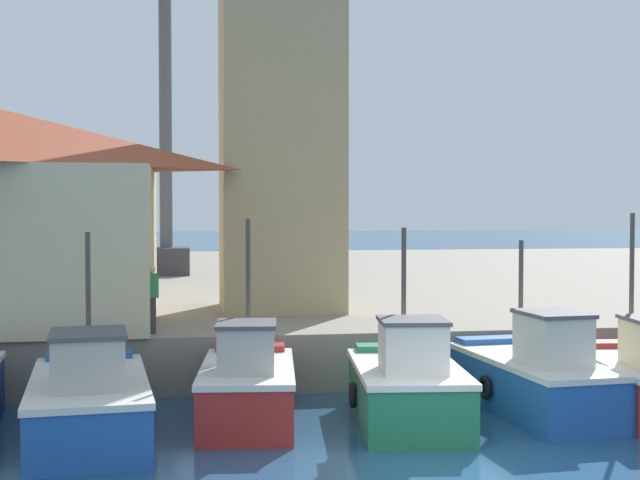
% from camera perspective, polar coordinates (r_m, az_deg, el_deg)
% --- Properties ---
extents(ground_plane, '(300.00, 300.00, 0.00)m').
position_cam_1_polar(ground_plane, '(15.19, 7.62, -14.47)').
color(ground_plane, navy).
extents(quay_wharf, '(120.00, 40.00, 1.38)m').
position_cam_1_polar(quay_wharf, '(40.71, -3.08, -3.04)').
color(quay_wharf, gray).
rests_on(quay_wharf, ground).
extents(fishing_boat_left_outer, '(2.60, 5.24, 3.85)m').
position_cam_1_polar(fishing_boat_left_outer, '(17.47, -14.58, -9.87)').
color(fishing_boat_left_outer, '#2356A8').
rests_on(fishing_boat_left_outer, ground).
extents(fishing_boat_left_inner, '(2.29, 4.37, 4.09)m').
position_cam_1_polar(fishing_boat_left_inner, '(18.19, -4.67, -9.30)').
color(fishing_boat_left_inner, '#AD2823').
rests_on(fishing_boat_left_inner, ground).
extents(fishing_boat_mid_left, '(2.48, 4.36, 3.92)m').
position_cam_1_polar(fishing_boat_mid_left, '(18.06, 5.61, -9.31)').
color(fishing_boat_mid_left, '#237A4C').
rests_on(fishing_boat_mid_left, ground).
extents(fishing_boat_center, '(2.28, 4.96, 3.62)m').
position_cam_1_polar(fishing_boat_center, '(19.49, 13.58, -8.53)').
color(fishing_boat_center, '#2356A8').
rests_on(fishing_boat_center, ground).
extents(clock_tower, '(3.88, 3.88, 16.20)m').
position_cam_1_polar(clock_tower, '(26.18, -2.58, 12.42)').
color(clock_tower, tan).
rests_on(clock_tower, quay_wharf).
extents(port_crane_far, '(2.00, 7.60, 15.79)m').
position_cam_1_polar(port_crane_far, '(39.79, -9.83, 6.41)').
color(port_crane_far, '#353539').
rests_on(port_crane_far, quay_wharf).
extents(dock_worker_near_tower, '(0.34, 0.22, 1.62)m').
position_cam_1_polar(dock_worker_near_tower, '(21.14, -10.75, -3.65)').
color(dock_worker_near_tower, '#33333D').
rests_on(dock_worker_near_tower, quay_wharf).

